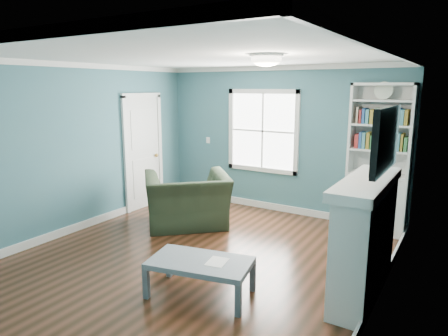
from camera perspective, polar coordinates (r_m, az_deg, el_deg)
The scene contains 13 objects.
floor at distance 5.46m, azimuth -3.75°, elevation -12.74°, with size 5.00×5.00×0.00m, color black.
room_walls at distance 5.02m, azimuth -3.98°, elevation 3.95°, with size 5.00×5.00×5.00m.
trim at distance 5.08m, azimuth -3.93°, elevation 0.09°, with size 4.50×5.00×2.60m.
window at distance 7.31m, azimuth 5.55°, elevation 5.27°, with size 1.40×0.06×1.50m.
bookshelf at distance 6.57m, azimuth 21.11°, elevation -0.81°, with size 0.90×0.35×2.31m.
fireplace at distance 4.61m, azimuth 19.62°, elevation -9.56°, with size 0.44×1.58×1.30m.
tv at distance 4.33m, azimuth 22.15°, elevation 3.82°, with size 0.06×1.10×0.65m, color black.
door at distance 7.57m, azimuth -11.45°, elevation 2.43°, with size 0.12×0.98×2.17m.
ceiling_fixture at distance 4.61m, azimuth 6.07°, elevation 15.29°, with size 0.38×0.38×0.15m.
light_switch at distance 7.94m, azimuth -2.29°, elevation 4.00°, with size 0.08×0.01×0.12m, color white.
recliner at distance 6.51m, azimuth -5.31°, elevation -3.34°, with size 1.32×0.86×1.15m, color #212E1D.
coffee_table at distance 4.46m, azimuth -3.42°, elevation -13.63°, with size 1.20×0.82×0.40m.
paper_sheet at distance 4.39m, azimuth -1.01°, elevation -13.24°, with size 0.20×0.25×0.00m, color white.
Camera 1 is at (2.91, -4.04, 2.24)m, focal length 32.00 mm.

